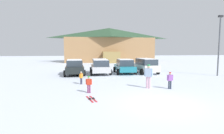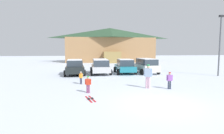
{
  "view_description": "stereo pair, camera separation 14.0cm",
  "coord_description": "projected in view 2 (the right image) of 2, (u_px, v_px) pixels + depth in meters",
  "views": [
    {
      "loc": [
        -3.72,
        -7.93,
        2.63
      ],
      "look_at": [
        -1.06,
        8.24,
        1.07
      ],
      "focal_mm": 28.0,
      "sensor_mm": 36.0,
      "label": 1
    },
    {
      "loc": [
        -3.58,
        -7.95,
        2.63
      ],
      "look_at": [
        -1.06,
        8.24,
        1.07
      ],
      "focal_mm": 28.0,
      "sensor_mm": 36.0,
      "label": 2
    }
  ],
  "objects": [
    {
      "name": "skier_child_in_orange_jacket",
      "position": [
        81.0,
        77.0,
        13.63
      ],
      "size": [
        0.27,
        0.29,
        0.99
      ],
      "color": "#34354C",
      "rests_on": "ground"
    },
    {
      "name": "pair_of_skis",
      "position": [
        90.0,
        99.0,
        9.44
      ],
      "size": [
        0.59,
        1.35,
        0.08
      ],
      "color": "red",
      "rests_on": "ground"
    },
    {
      "name": "skier_adult_in_blue_parka",
      "position": [
        148.0,
        75.0,
        12.08
      ],
      "size": [
        0.52,
        0.43,
        1.67
      ],
      "color": "#DFABC1",
      "rests_on": "ground"
    },
    {
      "name": "parked_teal_hatchback",
      "position": [
        125.0,
        66.0,
        20.09
      ],
      "size": [
        2.25,
        4.19,
        1.65
      ],
      "color": "teal",
      "rests_on": "ground"
    },
    {
      "name": "ski_lodge",
      "position": [
        110.0,
        45.0,
        40.68
      ],
      "size": [
        20.47,
        9.6,
        7.81
      ],
      "color": "#A1764B",
      "rests_on": "ground"
    },
    {
      "name": "parked_black_sedan",
      "position": [
        75.0,
        67.0,
        19.11
      ],
      "size": [
        2.36,
        4.75,
        1.66
      ],
      "color": "black",
      "rests_on": "ground"
    },
    {
      "name": "ground",
      "position": [
        159.0,
        104.0,
        8.62
      ],
      "size": [
        160.0,
        160.0,
        0.0
      ],
      "primitive_type": "plane",
      "color": "silver"
    },
    {
      "name": "skier_child_in_red_jacket",
      "position": [
        88.0,
        84.0,
        10.79
      ],
      "size": [
        0.38,
        0.21,
        1.05
      ],
      "color": "#79315C",
      "rests_on": "ground"
    },
    {
      "name": "parked_silver_wagon",
      "position": [
        100.0,
        66.0,
        19.71
      ],
      "size": [
        2.28,
        4.44,
        1.66
      ],
      "color": "#BABBBD",
      "rests_on": "ground"
    },
    {
      "name": "parked_white_suv",
      "position": [
        146.0,
        65.0,
        20.21
      ],
      "size": [
        2.21,
        4.12,
        1.71
      ],
      "color": "white",
      "rests_on": "ground"
    },
    {
      "name": "skier_child_in_purple_jacket",
      "position": [
        170.0,
        80.0,
        11.87
      ],
      "size": [
        0.43,
        0.19,
        1.16
      ],
      "color": "#2E3748",
      "rests_on": "ground"
    },
    {
      "name": "lamp_post",
      "position": [
        220.0,
        42.0,
        17.77
      ],
      "size": [
        0.44,
        0.24,
        6.17
      ],
      "color": "#515459",
      "rests_on": "ground"
    }
  ]
}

